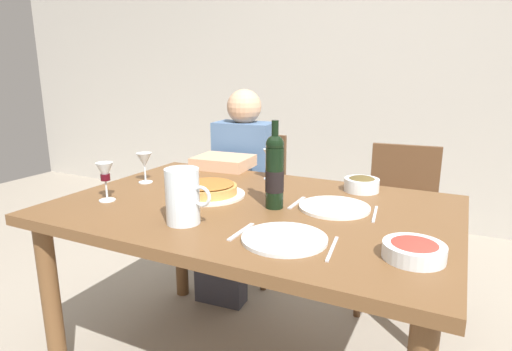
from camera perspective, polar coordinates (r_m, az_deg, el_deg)
back_wall at (r=3.70m, az=15.91°, el=15.58°), size 8.00×0.10×2.80m
dining_table at (r=1.67m, az=-0.42°, el=-6.94°), size 1.50×1.00×0.76m
wine_bottle at (r=1.57m, az=2.52°, el=0.53°), size 0.07×0.07×0.33m
water_pitcher at (r=1.45m, az=-9.79°, el=-3.18°), size 0.17×0.12×0.19m
baked_tart at (r=1.76m, az=-6.39°, el=-1.86°), size 0.30×0.30×0.06m
salad_bowl at (r=1.26m, az=20.48°, el=-9.31°), size 0.17×0.17×0.05m
olive_bowl at (r=1.87m, az=14.01°, el=-1.04°), size 0.15×0.15×0.07m
wine_glass_left_diner at (r=2.00m, az=1.96°, el=2.39°), size 0.07×0.07×0.15m
wine_glass_right_diner at (r=2.00m, az=-14.78°, el=1.88°), size 0.07×0.07×0.14m
wine_glass_centre at (r=1.76m, az=-19.63°, el=0.21°), size 0.07×0.07×0.15m
dinner_plate_left_setting at (r=1.62m, az=10.49°, el=-4.22°), size 0.27×0.27×0.01m
dinner_plate_right_setting at (r=1.31m, az=3.84°, el=-8.47°), size 0.26×0.26×0.01m
fork_left_setting at (r=1.66m, az=5.51°, el=-3.67°), size 0.01×0.16×0.00m
knife_left_setting at (r=1.59m, az=15.70°, el=-5.00°), size 0.03×0.18×0.00m
knife_right_setting at (r=1.27m, az=10.21°, el=-9.65°), size 0.03×0.18×0.00m
spoon_right_setting at (r=1.37m, az=-2.01°, el=-7.55°), size 0.02×0.16×0.00m
chair_left at (r=2.69m, az=-0.43°, el=-2.62°), size 0.43×0.43×0.87m
diner_left at (r=2.45m, az=-2.61°, el=-1.39°), size 0.36×0.52×1.16m
chair_right at (r=2.44m, az=18.85°, el=-5.19°), size 0.43×0.43×0.87m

